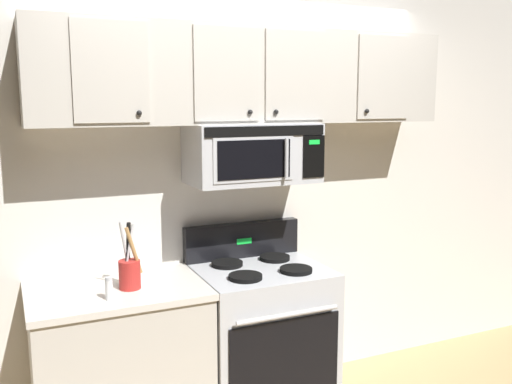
% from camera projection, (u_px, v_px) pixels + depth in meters
% --- Properties ---
extents(back_wall, '(5.20, 0.10, 2.70)m').
position_uv_depth(back_wall, '(237.00, 185.00, 3.59)').
color(back_wall, silver).
rests_on(back_wall, ground_plane).
extents(stove_range, '(0.76, 0.69, 1.12)m').
position_uv_depth(stove_range, '(260.00, 337.00, 3.40)').
color(stove_range, '#B7BABF').
rests_on(stove_range, ground_plane).
extents(over_range_microwave, '(0.76, 0.43, 0.35)m').
position_uv_depth(over_range_microwave, '(252.00, 153.00, 3.33)').
color(over_range_microwave, '#B7BABF').
extents(upper_cabinets, '(2.50, 0.36, 0.55)m').
position_uv_depth(upper_cabinets, '(250.00, 76.00, 3.29)').
color(upper_cabinets, '#BCB7AD').
extents(counter_segment, '(0.93, 0.65, 0.90)m').
position_uv_depth(counter_segment, '(120.00, 366.00, 3.07)').
color(counter_segment, '#BCB7AD').
rests_on(counter_segment, ground_plane).
extents(utensil_crock_red, '(0.12, 0.12, 0.37)m').
position_uv_depth(utensil_crock_red, '(130.00, 270.00, 2.96)').
color(utensil_crock_red, red).
rests_on(utensil_crock_red, counter_segment).
extents(salt_shaker, '(0.04, 0.04, 0.12)m').
position_uv_depth(salt_shaker, '(109.00, 289.00, 2.80)').
color(salt_shaker, white).
rests_on(salt_shaker, counter_segment).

